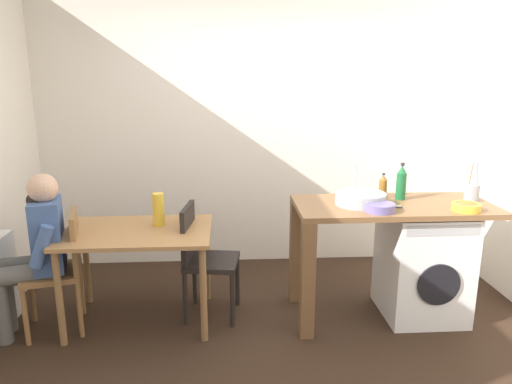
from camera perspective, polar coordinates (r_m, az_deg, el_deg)
name	(u,v)px	position (r m, az deg, el deg)	size (l,w,h in m)	color
ground_plane	(272,351)	(3.48, 1.97, -18.63)	(5.46, 5.46, 0.00)	black
wall_back	(256,129)	(4.70, 0.05, 7.56)	(4.60, 0.10, 2.70)	silver
dining_table	(138,242)	(3.70, -14.03, -5.88)	(1.10, 0.76, 0.74)	#9E7042
chair_person_seat	(62,265)	(3.81, -22.34, -8.12)	(0.49, 0.49, 0.90)	olive
chair_opposite	(202,255)	(3.75, -6.51, -7.51)	(0.45, 0.45, 0.90)	black
seated_person	(36,246)	(3.78, -25.00, -5.95)	(0.55, 0.54, 1.20)	#595651
kitchen_counter	(366,224)	(3.72, 13.08, -3.80)	(1.50, 0.68, 0.92)	brown
washing_machine	(422,263)	(3.99, 19.43, -8.10)	(0.60, 0.61, 0.86)	white
sink_basin	(360,199)	(3.65, 12.47, -0.77)	(0.38, 0.38, 0.09)	#9EA0A5
tap	(355,181)	(3.80, 11.81, 1.30)	(0.02, 0.02, 0.28)	#B2B2B7
bottle_tall_green	(383,186)	(3.89, 15.06, 0.65)	(0.06, 0.06, 0.20)	brown
bottle_squat_brown	(401,183)	(3.86, 17.11, 1.05)	(0.08, 0.08, 0.29)	#19592D
mixing_bowl	(380,207)	(3.49, 14.69, -1.76)	(0.22, 0.22, 0.06)	slate
utensil_crock	(472,192)	(4.03, 24.61, 0.00)	(0.11, 0.11, 0.30)	gray
colander	(466,207)	(3.72, 24.01, -1.62)	(0.20, 0.20, 0.06)	gold
vase	(158,210)	(3.70, -11.68, -2.09)	(0.09, 0.09, 0.26)	gold
scissors	(392,207)	(3.63, 16.09, -1.73)	(0.15, 0.06, 0.01)	#B2B2B7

